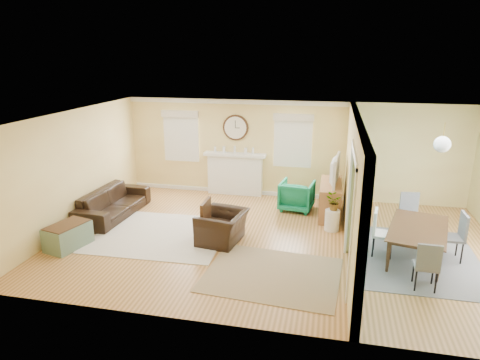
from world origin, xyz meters
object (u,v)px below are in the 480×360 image
(credenza, at_px, (330,199))
(dining_table, at_px, (419,243))
(eames_chair, at_px, (222,227))
(green_chair, at_px, (297,196))
(sofa, at_px, (113,203))

(credenza, xyz_separation_m, dining_table, (1.68, -1.99, -0.09))
(eames_chair, height_order, credenza, credenza)
(credenza, distance_m, dining_table, 2.61)
(green_chair, relative_size, dining_table, 0.45)
(green_chair, bearing_deg, eames_chair, 67.00)
(green_chair, distance_m, dining_table, 3.32)
(green_chair, xyz_separation_m, dining_table, (2.50, -2.18, -0.05))
(eames_chair, distance_m, credenza, 2.98)
(eames_chair, relative_size, credenza, 0.68)
(sofa, relative_size, eames_chair, 2.21)
(credenza, bearing_deg, eames_chair, -136.36)
(sofa, bearing_deg, eames_chair, -104.50)
(eames_chair, height_order, dining_table, eames_chair)
(eames_chair, xyz_separation_m, dining_table, (3.83, 0.06, -0.01))
(green_chair, height_order, dining_table, green_chair)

